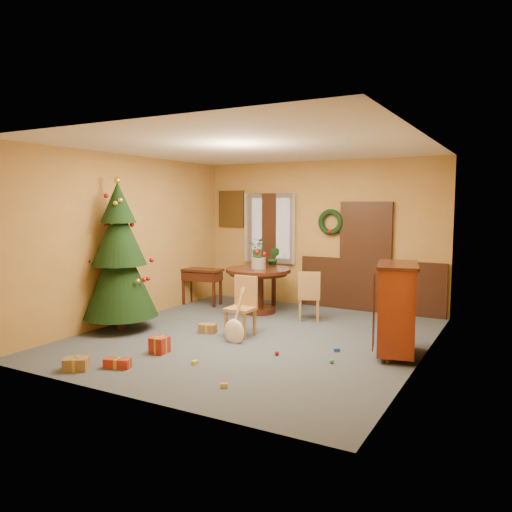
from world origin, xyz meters
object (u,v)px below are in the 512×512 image
Objects in this scene: writing_desk at (202,278)px; dining_table at (258,282)px; christmas_tree at (119,258)px; sideboard at (397,307)px; chair_near at (243,304)px.

dining_table is at bearing -4.21° from writing_desk.
christmas_tree is 4.39m from sideboard.
writing_desk is at bearing 159.84° from sideboard.
chair_near is at bearing -40.70° from writing_desk.
chair_near is 2.56m from writing_desk.
writing_desk is at bearing 139.30° from chair_near.
christmas_tree reaches higher than writing_desk.
sideboard is at bearing 9.63° from christmas_tree.
writing_desk is (0.00, 2.31, -0.62)m from christmas_tree.
christmas_tree is at bearing -161.91° from chair_near.
christmas_tree is at bearing -121.95° from dining_table.
writing_desk is at bearing 89.90° from christmas_tree.
dining_table is 2.67m from christmas_tree.
sideboard is (4.30, 0.73, -0.50)m from christmas_tree.
sideboard reaches higher than chair_near.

